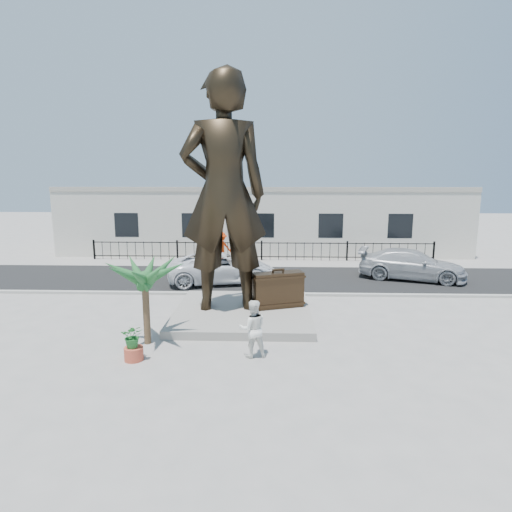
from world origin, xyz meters
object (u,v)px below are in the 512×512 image
(suitcase, at_px, (278,290))
(statue, at_px, (224,194))
(tourist, at_px, (253,329))
(car_white, at_px, (222,268))

(suitcase, bearing_deg, statue, 164.48)
(suitcase, relative_size, tourist, 1.12)
(tourist, bearing_deg, statue, -83.79)
(statue, relative_size, suitcase, 4.49)
(tourist, relative_size, car_white, 0.32)
(suitcase, xyz_separation_m, car_white, (-2.80, 5.07, -0.22))
(statue, relative_size, tourist, 5.03)
(tourist, xyz_separation_m, car_white, (-1.98, 9.13, -0.10))
(statue, distance_m, car_white, 6.57)
(statue, distance_m, tourist, 5.65)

